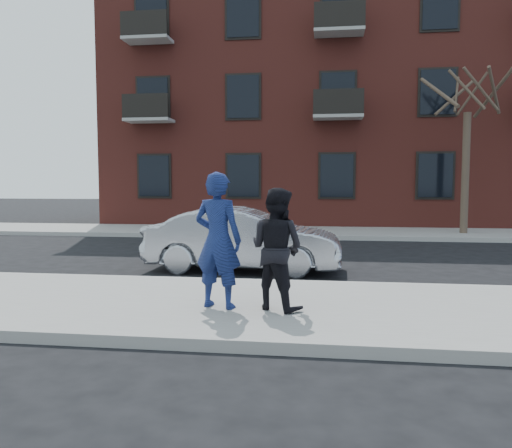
# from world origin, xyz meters

# --- Properties ---
(ground) EXTENTS (100.00, 100.00, 0.00)m
(ground) POSITION_xyz_m (0.00, 0.00, 0.00)
(ground) COLOR black
(ground) RESTS_ON ground
(near_sidewalk) EXTENTS (50.00, 3.50, 0.15)m
(near_sidewalk) POSITION_xyz_m (0.00, -0.25, 0.07)
(near_sidewalk) COLOR gray
(near_sidewalk) RESTS_ON ground
(near_curb) EXTENTS (50.00, 0.10, 0.15)m
(near_curb) POSITION_xyz_m (0.00, 1.55, 0.07)
(near_curb) COLOR #999691
(near_curb) RESTS_ON ground
(far_sidewalk) EXTENTS (50.00, 3.50, 0.15)m
(far_sidewalk) POSITION_xyz_m (0.00, 11.25, 0.07)
(far_sidewalk) COLOR gray
(far_sidewalk) RESTS_ON ground
(far_curb) EXTENTS (50.00, 0.10, 0.15)m
(far_curb) POSITION_xyz_m (0.00, 9.45, 0.07)
(far_curb) COLOR #999691
(far_curb) RESTS_ON ground
(apartment_building) EXTENTS (24.30, 10.30, 12.30)m
(apartment_building) POSITION_xyz_m (2.00, 18.00, 6.16)
(apartment_building) COLOR maroon
(apartment_building) RESTS_ON ground
(street_tree) EXTENTS (3.60, 3.60, 6.80)m
(street_tree) POSITION_xyz_m (4.50, 11.00, 5.52)
(street_tree) COLOR #392B22
(street_tree) RESTS_ON far_sidewalk
(silver_sedan) EXTENTS (4.23, 1.60, 1.38)m
(silver_sedan) POSITION_xyz_m (-2.12, 3.20, 0.69)
(silver_sedan) COLOR #999BA3
(silver_sedan) RESTS_ON ground
(man_hoodie) EXTENTS (0.79, 0.61, 1.91)m
(man_hoodie) POSITION_xyz_m (-1.88, -0.54, 1.11)
(man_hoodie) COLOR navy
(man_hoodie) RESTS_ON near_sidewalk
(man_peacoat) EXTENTS (1.03, 0.96, 1.69)m
(man_peacoat) POSITION_xyz_m (-1.06, -0.51, 0.99)
(man_peacoat) COLOR black
(man_peacoat) RESTS_ON near_sidewalk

